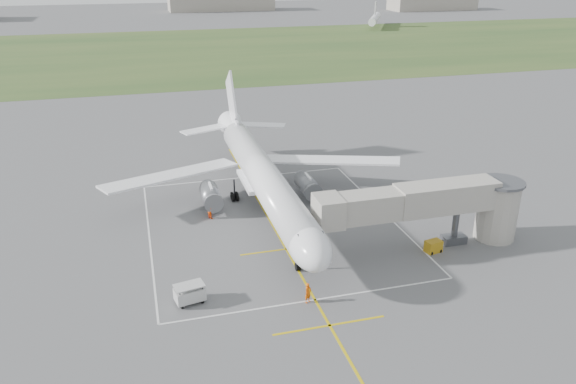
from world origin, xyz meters
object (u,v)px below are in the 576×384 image
object	(u,v)px
baggage_cart	(190,294)
airliner	(263,176)
ramp_worker_wing	(210,211)
jet_bridge	(439,206)
ramp_worker_nose	(308,293)
gpu_unit	(433,246)

from	to	relation	value
baggage_cart	airliner	bearing A→B (deg)	47.27
ramp_worker_wing	jet_bridge	bearing A→B (deg)	-152.70
baggage_cart	ramp_worker_nose	distance (m)	10.65
airliner	jet_bridge	xyz separation A→B (m)	(15.72, -14.25, 0.35)
airliner	ramp_worker_nose	distance (m)	21.21
baggage_cart	ramp_worker_wing	world-z (taller)	ramp_worker_wing
airliner	gpu_unit	distance (m)	21.78
airliner	jet_bridge	world-z (taller)	airliner
jet_bridge	baggage_cart	xyz separation A→B (m)	(-26.73, -3.88, -3.81)
airliner	baggage_cart	size ratio (longest dim) A/B	16.21
jet_bridge	ramp_worker_wing	bearing A→B (deg)	149.10
ramp_worker_nose	ramp_worker_wing	xyz separation A→B (m)	(-5.94, 20.08, -0.01)
ramp_worker_wing	baggage_cart	bearing A→B (deg)	134.12
jet_bridge	ramp_worker_nose	world-z (taller)	jet_bridge
jet_bridge	ramp_worker_nose	size ratio (longest dim) A/B	11.99
airliner	ramp_worker_wing	xyz separation A→B (m)	(-6.68, -0.85, -3.43)
ramp_worker_nose	baggage_cart	bearing A→B (deg)	134.05
ramp_worker_nose	ramp_worker_wing	distance (m)	20.94
ramp_worker_wing	airliner	bearing A→B (deg)	-114.59
gpu_unit	baggage_cart	bearing A→B (deg)	174.55
jet_bridge	airliner	bearing A→B (deg)	137.81
baggage_cart	gpu_unit	bearing A→B (deg)	-5.56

